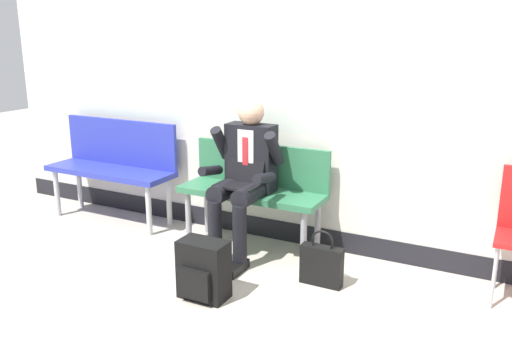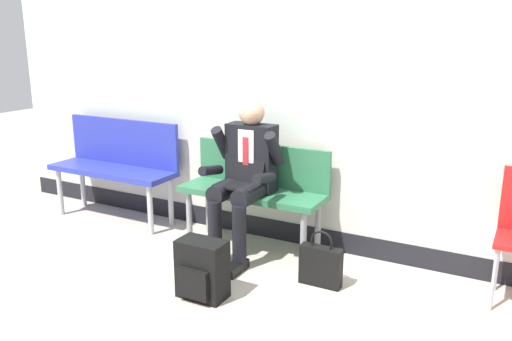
{
  "view_description": "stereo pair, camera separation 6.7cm",
  "coord_description": "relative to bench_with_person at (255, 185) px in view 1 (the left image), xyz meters",
  "views": [
    {
      "loc": [
        1.65,
        -3.24,
        1.78
      ],
      "look_at": [
        -0.15,
        0.24,
        0.75
      ],
      "focal_mm": 36.96,
      "sensor_mm": 36.0,
      "label": 1
    },
    {
      "loc": [
        1.71,
        -3.21,
        1.78
      ],
      "look_at": [
        -0.15,
        0.24,
        0.75
      ],
      "focal_mm": 36.96,
      "sensor_mm": 36.0,
      "label": 2
    }
  ],
  "objects": [
    {
      "name": "bench_with_person",
      "position": [
        0.0,
        0.0,
        0.0
      ],
      "size": [
        1.23,
        0.42,
        0.87
      ],
      "color": "#2D6B47",
      "rests_on": "ground"
    },
    {
      "name": "person_seated",
      "position": [
        0.0,
        -0.19,
        0.14
      ],
      "size": [
        0.57,
        0.7,
        1.27
      ],
      "color": "black",
      "rests_on": "ground"
    },
    {
      "name": "bench_empty",
      "position": [
        -1.53,
        0.01,
        0.03
      ],
      "size": [
        1.3,
        0.42,
        0.97
      ],
      "color": "#28339E",
      "rests_on": "ground"
    },
    {
      "name": "station_wall",
      "position": [
        0.29,
        0.28,
        0.93
      ],
      "size": [
        6.43,
        0.14,
        2.98
      ],
      "color": "beige",
      "rests_on": "ground"
    },
    {
      "name": "handbag",
      "position": [
        0.76,
        -0.41,
        -0.39
      ],
      "size": [
        0.31,
        0.09,
        0.42
      ],
      "color": "black",
      "rests_on": "ground"
    },
    {
      "name": "ground_plane",
      "position": [
        0.29,
        -0.5,
        -0.54
      ],
      "size": [
        18.0,
        18.0,
        0.0
      ],
      "primitive_type": "plane",
      "color": "#B2A899"
    },
    {
      "name": "backpack",
      "position": [
        0.1,
        -0.97,
        -0.34
      ],
      "size": [
        0.34,
        0.24,
        0.41
      ],
      "color": "black",
      "rests_on": "ground"
    }
  ]
}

